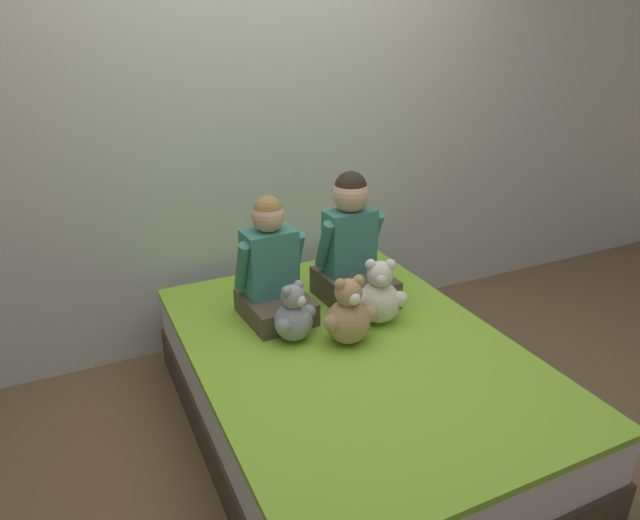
{
  "coord_description": "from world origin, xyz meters",
  "views": [
    {
      "loc": [
        -1.04,
        -1.86,
        1.78
      ],
      "look_at": [
        0.0,
        0.33,
        0.73
      ],
      "focal_mm": 32.0,
      "sensor_mm": 36.0,
      "label": 1
    }
  ],
  "objects_px": {
    "bed": "(352,390)",
    "child_on_left": "(272,270)",
    "teddy_bear_between_children": "(349,315)",
    "child_on_right": "(352,250)",
    "teddy_bear_held_by_left_child": "(294,316)",
    "teddy_bear_held_by_right_child": "(379,296)"
  },
  "relations": [
    {
      "from": "teddy_bear_held_by_right_child",
      "to": "teddy_bear_between_children",
      "type": "distance_m",
      "value": 0.23
    },
    {
      "from": "bed",
      "to": "child_on_left",
      "type": "height_order",
      "value": "child_on_left"
    },
    {
      "from": "bed",
      "to": "teddy_bear_held_by_right_child",
      "type": "height_order",
      "value": "teddy_bear_held_by_right_child"
    },
    {
      "from": "teddy_bear_held_by_left_child",
      "to": "bed",
      "type": "bearing_deg",
      "value": -63.04
    },
    {
      "from": "child_on_left",
      "to": "teddy_bear_held_by_right_child",
      "type": "bearing_deg",
      "value": -36.26
    },
    {
      "from": "child_on_right",
      "to": "teddy_bear_between_children",
      "type": "distance_m",
      "value": 0.45
    },
    {
      "from": "child_on_left",
      "to": "teddy_bear_held_by_right_child",
      "type": "distance_m",
      "value": 0.51
    },
    {
      "from": "child_on_left",
      "to": "teddy_bear_held_by_left_child",
      "type": "distance_m",
      "value": 0.28
    },
    {
      "from": "bed",
      "to": "teddy_bear_between_children",
      "type": "height_order",
      "value": "teddy_bear_between_children"
    },
    {
      "from": "child_on_left",
      "to": "teddy_bear_held_by_right_child",
      "type": "height_order",
      "value": "child_on_left"
    },
    {
      "from": "child_on_left",
      "to": "child_on_right",
      "type": "relative_size",
      "value": 0.9
    },
    {
      "from": "child_on_left",
      "to": "teddy_bear_held_by_left_child",
      "type": "xyz_separation_m",
      "value": [
        0.0,
        -0.25,
        -0.12
      ]
    },
    {
      "from": "bed",
      "to": "child_on_right",
      "type": "height_order",
      "value": "child_on_right"
    },
    {
      "from": "bed",
      "to": "teddy_bear_held_by_left_child",
      "type": "bearing_deg",
      "value": 140.95
    },
    {
      "from": "teddy_bear_held_by_right_child",
      "to": "child_on_left",
      "type": "bearing_deg",
      "value": 172.49
    },
    {
      "from": "child_on_left",
      "to": "teddy_bear_held_by_right_child",
      "type": "xyz_separation_m",
      "value": [
        0.43,
        -0.27,
        -0.11
      ]
    },
    {
      "from": "bed",
      "to": "child_on_left",
      "type": "xyz_separation_m",
      "value": [
        -0.21,
        0.42,
        0.47
      ]
    },
    {
      "from": "bed",
      "to": "child_on_right",
      "type": "distance_m",
      "value": 0.68
    },
    {
      "from": "child_on_left",
      "to": "teddy_bear_between_children",
      "type": "height_order",
      "value": "child_on_left"
    },
    {
      "from": "child_on_right",
      "to": "bed",
      "type": "bearing_deg",
      "value": -120.45
    },
    {
      "from": "bed",
      "to": "child_on_left",
      "type": "bearing_deg",
      "value": 116.73
    },
    {
      "from": "child_on_left",
      "to": "child_on_right",
      "type": "bearing_deg",
      "value": -3.91
    }
  ]
}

